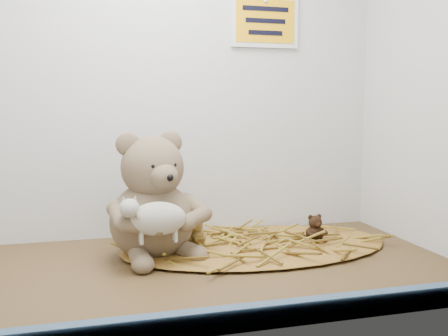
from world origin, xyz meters
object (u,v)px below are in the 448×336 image
object	(u,v)px
main_teddy	(152,195)
mini_teddy_tan	(196,230)
toy_lamb	(158,219)
mini_teddy_brown	(315,227)

from	to	relation	value
main_teddy	mini_teddy_tan	xyz separation A→B (cm)	(10.31, 2.08, -9.21)
toy_lamb	mini_teddy_brown	distance (cm)	39.94
mini_teddy_tan	toy_lamb	bearing A→B (deg)	-99.30
mini_teddy_tan	mini_teddy_brown	world-z (taller)	mini_teddy_tan
main_teddy	toy_lamb	bearing A→B (deg)	-106.75
mini_teddy_tan	mini_teddy_brown	distance (cm)	28.38
toy_lamb	mini_teddy_brown	bearing A→B (deg)	12.75
main_teddy	toy_lamb	distance (cm)	10.41
mini_teddy_tan	mini_teddy_brown	xyz separation A→B (cm)	(28.19, -3.28, -0.11)
main_teddy	toy_lamb	world-z (taller)	main_teddy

